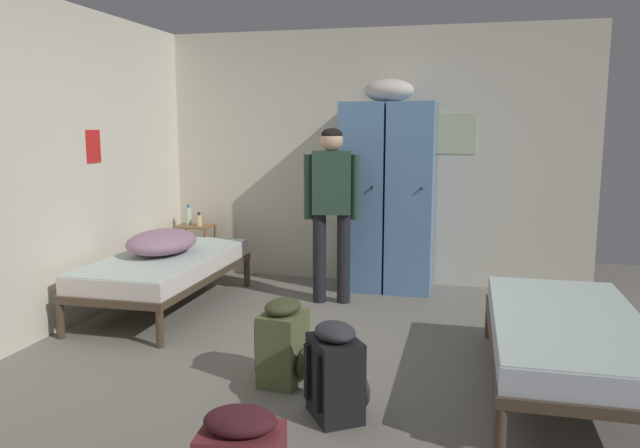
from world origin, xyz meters
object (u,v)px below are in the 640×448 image
bed_right (567,333)px  backpack_olive (285,343)px  locker_bank (387,193)px  water_bottle (188,216)px  lotion_bottle (199,220)px  person_traveler (332,199)px  shelf_unit (195,246)px  bedding_heap (162,242)px  backpack_black (337,373)px  bed_left_rear (166,267)px

bed_right → backpack_olive: (-1.71, -0.26, -0.12)m
locker_bank → water_bottle: 2.17m
locker_bank → lotion_bottle: bearing=-179.0°
locker_bank → backpack_olive: 2.57m
person_traveler → shelf_unit: bearing=159.8°
bedding_heap → water_bottle: bearing=103.8°
backpack_black → backpack_olive: (-0.42, 0.38, 0.00)m
person_traveler → backpack_black: bearing=-76.7°
bed_left_rear → backpack_olive: 1.99m
shelf_unit → person_traveler: person_traveler is taller
bed_right → backpack_black: 1.45m
bed_right → bedding_heap: 3.45m
bed_left_rear → backpack_black: (1.92, -1.69, -0.12)m
backpack_black → bedding_heap: bearing=138.6°
person_traveler → backpack_black: 2.41m
bedding_heap → backpack_olive: (1.56, -1.36, -0.34)m
locker_bank → water_bottle: locker_bank is taller
shelf_unit → lotion_bottle: bearing=-29.7°
locker_bank → water_bottle: bearing=179.3°
shelf_unit → lotion_bottle: lotion_bottle is taller
shelf_unit → backpack_black: (2.17, -2.84, -0.09)m
lotion_bottle → bed_right: bearing=-32.5°
bed_right → water_bottle: (-3.54, 2.22, 0.29)m
bedding_heap → person_traveler: size_ratio=0.49×
bed_right → backpack_olive: size_ratio=3.45×
lotion_bottle → person_traveler: bearing=-19.7°
backpack_black → backpack_olive: bearing=137.6°
person_traveler → water_bottle: person_traveler is taller
locker_bank → bedding_heap: bearing=-149.7°
bed_left_rear → backpack_black: bearing=-41.4°
bed_right → backpack_black: bearing=-153.5°
bed_left_rear → person_traveler: person_traveler is taller
bed_right → backpack_black: backpack_black is taller
bed_left_rear → backpack_olive: (1.50, -1.31, -0.12)m
shelf_unit → backpack_olive: (1.75, -2.46, -0.09)m
locker_bank → person_traveler: (-0.43, -0.60, -0.00)m
shelf_unit → backpack_black: bearing=-52.6°
bed_right → lotion_bottle: bearing=147.5°
backpack_olive → lotion_bottle: bearing=124.8°
bed_left_rear → locker_bank: bearing=32.2°
water_bottle → backpack_black: (2.25, -2.86, -0.41)m
bedding_heap → locker_bank: bearing=30.3°
person_traveler → backpack_olive: (0.11, -1.85, -0.71)m
bed_left_rear → lotion_bottle: lotion_bottle is taller
shelf_unit → person_traveler: 1.86m
shelf_unit → bed_right: 4.10m
water_bottle → shelf_unit: bearing=-14.0°
locker_bank → lotion_bottle: size_ratio=14.18×
shelf_unit → backpack_olive: bearing=-54.6°
locker_bank → shelf_unit: (-2.07, 0.00, -0.62)m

